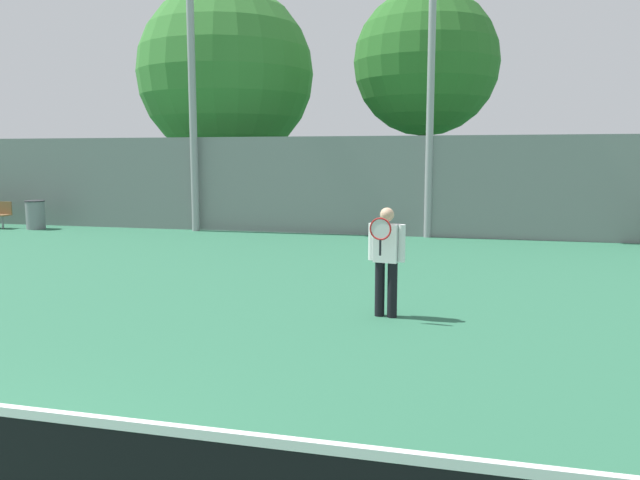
% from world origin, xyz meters
% --- Properties ---
extents(tennis_player, '(0.53, 0.44, 1.56)m').
position_xyz_m(tennis_player, '(2.54, 6.11, 0.87)').
color(tennis_player, black).
rests_on(tennis_player, ground_plane).
extents(light_pole_near_left, '(0.90, 0.60, 8.90)m').
position_xyz_m(light_pole_near_left, '(2.43, 15.15, 5.62)').
color(light_pole_near_left, '#939399').
rests_on(light_pole_near_left, ground_plane).
extents(light_pole_center_back, '(0.90, 0.60, 9.27)m').
position_xyz_m(light_pole_center_back, '(-4.58, 14.97, 5.66)').
color(light_pole_center_back, '#939399').
rests_on(light_pole_center_back, ground_plane).
extents(trash_bin, '(0.59, 0.59, 0.90)m').
position_xyz_m(trash_bin, '(-9.65, 14.16, 0.45)').
color(trash_bin, gray).
rests_on(trash_bin, ground_plane).
extents(back_fence, '(29.60, 0.06, 2.84)m').
position_xyz_m(back_fence, '(0.00, 15.20, 1.42)').
color(back_fence, gray).
rests_on(back_fence, ground_plane).
extents(tree_green_tall, '(6.23, 6.23, 8.30)m').
position_xyz_m(tree_green_tall, '(-5.08, 18.82, 5.18)').
color(tree_green_tall, brown).
rests_on(tree_green_tall, ground_plane).
extents(tree_green_broad, '(4.64, 4.64, 7.56)m').
position_xyz_m(tree_green_broad, '(2.04, 18.23, 5.22)').
color(tree_green_broad, brown).
rests_on(tree_green_broad, ground_plane).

